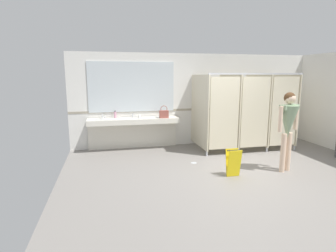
# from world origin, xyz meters

# --- Properties ---
(ground_plane) EXTENTS (7.46, 5.76, 0.10)m
(ground_plane) POSITION_xyz_m (0.00, 0.00, -0.05)
(ground_plane) COLOR gray
(wall_back) EXTENTS (7.46, 0.12, 2.67)m
(wall_back) POSITION_xyz_m (0.00, 2.64, 1.34)
(wall_back) COLOR silver
(wall_back) RESTS_ON ground_plane
(wall_back_tile_band) EXTENTS (7.46, 0.01, 0.06)m
(wall_back_tile_band) POSITION_xyz_m (0.00, 2.58, 1.05)
(wall_back_tile_band) COLOR #9E937F
(wall_back_tile_band) RESTS_ON wall_back
(vanity_counter) EXTENTS (2.49, 0.52, 1.00)m
(vanity_counter) POSITION_xyz_m (-1.99, 2.38, 0.64)
(vanity_counter) COLOR silver
(vanity_counter) RESTS_ON ground_plane
(mirror_panel) EXTENTS (2.39, 0.02, 1.39)m
(mirror_panel) POSITION_xyz_m (-1.99, 2.57, 1.73)
(mirror_panel) COLOR silver
(mirror_panel) RESTS_ON wall_back
(bathroom_stalls) EXTENTS (2.65, 1.36, 2.11)m
(bathroom_stalls) POSITION_xyz_m (1.07, 1.69, 1.10)
(bathroom_stalls) COLOR beige
(bathroom_stalls) RESTS_ON ground_plane
(person_standing) EXTENTS (0.57, 0.51, 1.71)m
(person_standing) POSITION_xyz_m (1.01, -0.19, 1.09)
(person_standing) COLOR beige
(person_standing) RESTS_ON ground_plane
(handbag) EXTENTS (0.25, 0.11, 0.34)m
(handbag) POSITION_xyz_m (-1.16, 2.17, 1.00)
(handbag) COLOR #934C42
(handbag) RESTS_ON vanity_counter
(soap_dispenser) EXTENTS (0.07, 0.07, 0.21)m
(soap_dispenser) POSITION_xyz_m (-2.48, 2.46, 0.98)
(soap_dispenser) COLOR #D899B2
(soap_dispenser) RESTS_ON vanity_counter
(paper_cup) EXTENTS (0.07, 0.07, 0.09)m
(paper_cup) POSITION_xyz_m (-1.83, 2.26, 0.93)
(paper_cup) COLOR white
(paper_cup) RESTS_ON vanity_counter
(wet_floor_sign) EXTENTS (0.28, 0.19, 0.57)m
(wet_floor_sign) POSITION_xyz_m (-0.23, -0.24, 0.29)
(wet_floor_sign) COLOR yellow
(wet_floor_sign) RESTS_ON ground_plane
(floor_drain_cover) EXTENTS (0.14, 0.14, 0.01)m
(floor_drain_cover) POSITION_xyz_m (-0.74, 0.77, 0.00)
(floor_drain_cover) COLOR #B7BABF
(floor_drain_cover) RESTS_ON ground_plane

